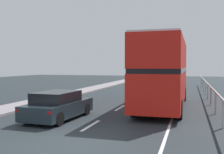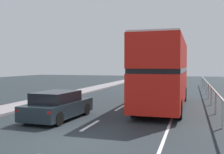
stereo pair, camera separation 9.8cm
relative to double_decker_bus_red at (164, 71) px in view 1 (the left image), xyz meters
The scene contains 5 objects.
ground_plane 9.48m from the double_decker_bus_red, 106.37° to the right, with size 74.11×120.00×0.10m, color #232B2F.
lane_paint_markings 2.34m from the double_decker_bus_red, 155.73° to the right, with size 3.49×46.00×0.01m.
bridge_side_railing 3.24m from the double_decker_bus_red, ahead, with size 0.10×42.00×1.23m.
double_decker_bus_red is the anchor object (origin of this frame).
hatchback_car_near 7.15m from the double_decker_bus_red, 131.64° to the right, with size 2.06×4.34×1.37m.
Camera 1 is at (4.19, -8.51, 2.65)m, focal length 43.83 mm.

